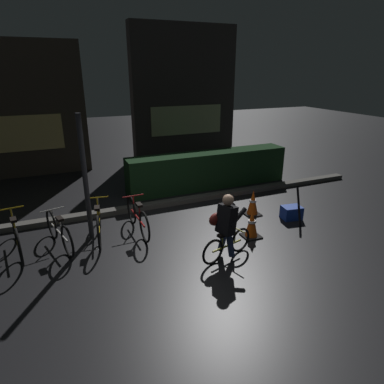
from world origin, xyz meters
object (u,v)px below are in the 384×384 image
object	(u,v)px
parked_bike_center_left	(99,221)
blue_crate	(291,213)
street_post	(85,179)
parked_bike_left_mid	(59,232)
traffic_cone_far	(253,203)
parked_bike_leftmost	(16,235)
traffic_cone_near	(252,224)
parked_bike_center_right	(138,217)
cyclist	(226,227)
closed_umbrella	(299,207)

from	to	relation	value
parked_bike_center_left	blue_crate	xyz separation A→B (m)	(4.23, -0.81, -0.21)
street_post	parked_bike_center_left	distance (m)	0.92
parked_bike_left_mid	traffic_cone_far	world-z (taller)	parked_bike_left_mid
parked_bike_leftmost	traffic_cone_near	distance (m)	4.56
parked_bike_left_mid	blue_crate	size ratio (longest dim) A/B	3.44
parked_bike_center_left	parked_bike_center_right	xyz separation A→B (m)	(0.79, -0.07, -0.02)
parked_bike_center_right	cyclist	xyz separation A→B (m)	(1.20, -1.65, 0.29)
street_post	parked_bike_left_mid	bearing A→B (deg)	-161.73
parked_bike_center_left	traffic_cone_far	size ratio (longest dim) A/B	2.74
street_post	blue_crate	xyz separation A→B (m)	(4.39, -0.90, -1.11)
parked_bike_leftmost	parked_bike_center_right	world-z (taller)	parked_bike_leftmost
parked_bike_leftmost	cyclist	size ratio (longest dim) A/B	1.39
parked_bike_center_left	parked_bike_center_right	world-z (taller)	parked_bike_center_left
parked_bike_leftmost	parked_bike_center_left	distance (m)	1.51
blue_crate	closed_umbrella	xyz separation A→B (m)	(-0.03, -0.25, 0.25)
parked_bike_center_right	blue_crate	bearing A→B (deg)	-104.15
traffic_cone_near	blue_crate	xyz separation A→B (m)	(1.34, 0.40, -0.14)
traffic_cone_far	closed_umbrella	xyz separation A→B (m)	(0.68, -0.80, 0.10)
street_post	parked_bike_leftmost	bearing A→B (deg)	-175.93
traffic_cone_near	closed_umbrella	bearing A→B (deg)	6.50
parked_bike_center_right	traffic_cone_far	bearing A→B (deg)	-96.08
parked_bike_center_left	traffic_cone_near	size ratio (longest dim) A/B	2.80
parked_bike_leftmost	parked_bike_center_left	bearing A→B (deg)	-98.14
traffic_cone_far	street_post	bearing A→B (deg)	174.50
traffic_cone_far	parked_bike_center_right	bearing A→B (deg)	175.87
parked_bike_center_right	traffic_cone_near	size ratio (longest dim) A/B	2.66
parked_bike_left_mid	traffic_cone_far	bearing A→B (deg)	-107.10
parked_bike_left_mid	parked_bike_center_right	world-z (taller)	parked_bike_center_right
street_post	parked_bike_left_mid	xyz separation A→B (m)	(-0.61, -0.20, -0.93)
parked_bike_center_right	closed_umbrella	size ratio (longest dim) A/B	1.89
parked_bike_leftmost	closed_umbrella	xyz separation A→B (m)	(5.71, -1.05, 0.03)
parked_bike_center_right	blue_crate	xyz separation A→B (m)	(3.44, -0.74, -0.19)
traffic_cone_far	blue_crate	bearing A→B (deg)	-37.59
parked_bike_leftmost	parked_bike_center_left	xyz separation A→B (m)	(1.51, 0.01, -0.01)
parked_bike_center_right	cyclist	distance (m)	2.06
parked_bike_leftmost	parked_bike_center_right	distance (m)	2.30
traffic_cone_far	cyclist	size ratio (longest dim) A/B	0.50
parked_bike_left_mid	parked_bike_center_right	distance (m)	1.56
parked_bike_center_right	closed_umbrella	bearing A→B (deg)	-108.19
parked_bike_leftmost	cyclist	bearing A→B (deg)	-124.48
traffic_cone_near	cyclist	bearing A→B (deg)	-150.61
parked_bike_left_mid	traffic_cone_far	xyz separation A→B (m)	(4.28, -0.15, -0.03)
traffic_cone_far	cyclist	world-z (taller)	cyclist
parked_bike_center_right	parked_bike_left_mid	bearing A→B (deg)	89.64
traffic_cone_near	closed_umbrella	size ratio (longest dim) A/B	0.71
parked_bike_leftmost	blue_crate	bearing A→B (deg)	-106.46
traffic_cone_near	street_post	bearing A→B (deg)	156.86
cyclist	blue_crate	bearing A→B (deg)	6.01
blue_crate	cyclist	distance (m)	2.46
parked_bike_leftmost	closed_umbrella	size ratio (longest dim) A/B	2.04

